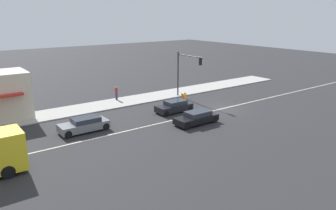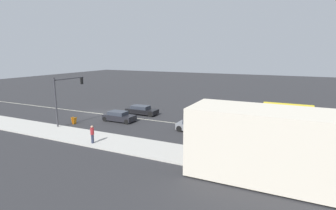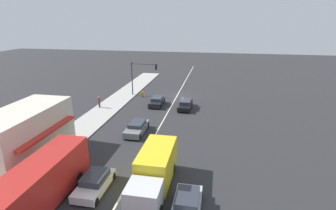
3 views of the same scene
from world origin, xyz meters
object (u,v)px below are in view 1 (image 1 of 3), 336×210
(pedestrian, at_px, (116,93))
(suv_grey, at_px, (84,125))
(suv_black, at_px, (197,118))
(traffic_signal_main, at_px, (185,68))
(warning_aframe_sign, at_px, (184,97))
(sedan_dark, at_px, (174,107))

(pedestrian, height_order, suv_grey, pedestrian)
(suv_grey, relative_size, suv_black, 0.99)
(traffic_signal_main, height_order, suv_black, traffic_signal_main)
(warning_aframe_sign, xyz_separation_m, sedan_dark, (-3.42, 4.09, 0.19))
(traffic_signal_main, relative_size, pedestrian, 3.32)
(warning_aframe_sign, height_order, suv_grey, suv_grey)
(traffic_signal_main, distance_m, suv_grey, 15.77)
(traffic_signal_main, distance_m, sedan_dark, 6.93)
(warning_aframe_sign, bearing_deg, suv_grey, 103.40)
(traffic_signal_main, distance_m, suv_black, 10.39)
(pedestrian, height_order, warning_aframe_sign, pedestrian)
(sedan_dark, bearing_deg, warning_aframe_sign, -50.12)
(sedan_dark, xyz_separation_m, suv_black, (-4.40, 0.62, -0.00))
(warning_aframe_sign, relative_size, suv_grey, 0.19)
(warning_aframe_sign, relative_size, sedan_dark, 0.21)
(traffic_signal_main, relative_size, suv_grey, 1.27)
(suv_grey, height_order, suv_black, suv_grey)
(warning_aframe_sign, bearing_deg, pedestrian, 56.32)
(traffic_signal_main, relative_size, warning_aframe_sign, 6.69)
(traffic_signal_main, xyz_separation_m, sedan_dark, (-3.92, 4.66, -3.29))
(suv_black, bearing_deg, traffic_signal_main, -32.41)
(traffic_signal_main, bearing_deg, pedestrian, 61.32)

